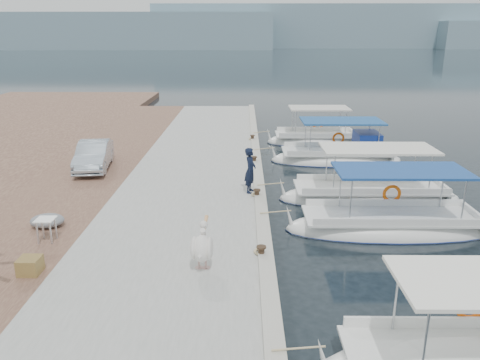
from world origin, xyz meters
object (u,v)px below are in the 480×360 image
fishing_caique_b (390,228)px  fishing_caique_d (338,158)px  fishing_caique_c (369,197)px  pelican (202,247)px  fisherman (250,170)px  parked_car (94,155)px  fishing_caique_e (315,141)px

fishing_caique_b → fishing_caique_d: 9.18m
fishing_caique_d → fishing_caique_b: bearing=-89.7°
fishing_caique_b → fishing_caique_c: same height
pelican → fishing_caique_c: bearing=47.2°
pelican → fishing_caique_b: bearing=30.5°
fisherman → pelican: bearing=-179.9°
fisherman → fishing_caique_c: bearing=-72.5°
fishing_caique_b → parked_car: bearing=153.7°
fishing_caique_d → pelican: size_ratio=4.49×
fisherman → fishing_caique_d: bearing=-24.1°
fishing_caique_d → fishing_caique_e: (-0.60, 4.35, -0.07)m
fishing_caique_d → pelican: (-6.15, -12.84, 0.93)m
fishing_caique_c → pelican: size_ratio=4.79×
parked_car → fisherman: bearing=-32.6°
fishing_caique_b → fisherman: (-4.84, 2.66, 1.28)m
pelican → fishing_caique_d: bearing=64.4°
fishing_caique_c → fisherman: (-4.91, -0.45, 1.28)m
fishing_caique_e → pelican: bearing=-107.9°
pelican → fisherman: (1.36, 6.32, 0.28)m
fishing_caique_b → fishing_caique_e: 13.54m
fishing_caique_c → pelican: bearing=-132.8°
fishing_caique_c → fishing_caique_e: same height
fishing_caique_d → fishing_caique_e: same height
fishing_caique_d → parked_car: bearing=-165.1°
fishing_caique_c → fishing_caique_b: bearing=-91.3°
parked_car → fishing_caique_e: bearing=25.4°
fishing_caique_e → fishing_caique_c: bearing=-86.0°
fishing_caique_c → fisherman: bearing=-174.7°
fishing_caique_c → pelican: fishing_caique_c is taller
fishing_caique_e → fisherman: 11.71m
fishing_caique_c → fishing_caique_d: bearing=91.1°
fishing_caique_e → fishing_caique_b: bearing=-87.2°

